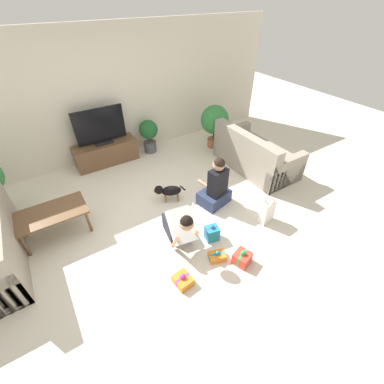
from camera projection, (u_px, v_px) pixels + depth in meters
The scene contains 16 objects.
ground_plane at pixel (165, 224), 4.23m from camera, with size 16.00×16.00×0.00m, color beige.
wall_back at pixel (99, 98), 5.14m from camera, with size 8.40×0.06×2.60m.
sofa_right at pixel (254, 155), 5.35m from camera, with size 0.92×1.76×0.86m.
coffee_table at pixel (51, 215), 3.82m from camera, with size 1.01×0.58×0.45m.
tv_console at pixel (106, 153), 5.55m from camera, with size 1.31×0.43×0.48m.
tv at pixel (100, 128), 5.19m from camera, with size 1.01×0.20×0.75m.
potted_plant_corner_right at pixel (215, 121), 5.89m from camera, with size 0.65×0.65×1.00m.
potted_plant_back_right at pixel (149, 133), 5.80m from camera, with size 0.42×0.42×0.76m.
person_kneeling at pixel (180, 226), 3.72m from camera, with size 0.43×0.81×0.78m.
person_sitting at pixel (216, 187), 4.42m from camera, with size 0.59×0.55×0.95m.
dog at pixel (168, 191), 4.56m from camera, with size 0.53×0.31×0.34m.
gift_box_a at pixel (217, 256), 3.66m from camera, with size 0.28×0.24×0.15m.
gift_box_b at pixel (183, 280), 3.35m from camera, with size 0.24×0.26×0.18m.
gift_box_c at pixel (242, 258), 3.59m from camera, with size 0.28×0.27×0.24m.
gift_box_d at pixel (212, 233), 3.91m from camera, with size 0.23×0.21×0.29m.
gift_bag_a at pixel (267, 211), 4.15m from camera, with size 0.26×0.17×0.44m.
Camera 1 is at (-1.21, -2.75, 3.06)m, focal length 24.00 mm.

